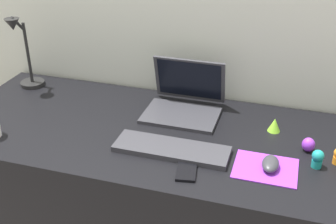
{
  "coord_description": "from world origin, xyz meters",
  "views": [
    {
      "loc": [
        0.43,
        -1.36,
        1.6
      ],
      "look_at": [
        0.01,
        0.0,
        0.83
      ],
      "focal_mm": 46.6,
      "sensor_mm": 36.0,
      "label": 1
    }
  ],
  "objects_px": {
    "toy_figurine_purple": "(308,145)",
    "keyboard": "(172,149)",
    "laptop": "(185,99)",
    "cell_phone": "(187,169)",
    "toy_figurine_lime": "(274,125)",
    "desk_lamp": "(24,55)",
    "mouse": "(270,164)",
    "toy_figurine_teal": "(318,158)"
  },
  "relations": [
    {
      "from": "desk_lamp",
      "to": "toy_figurine_purple",
      "type": "distance_m",
      "value": 1.26
    },
    {
      "from": "cell_phone",
      "to": "desk_lamp",
      "type": "xyz_separation_m",
      "value": [
        -0.86,
        0.41,
        0.16
      ]
    },
    {
      "from": "toy_figurine_purple",
      "to": "keyboard",
      "type": "bearing_deg",
      "value": -162.29
    },
    {
      "from": "toy_figurine_lime",
      "to": "desk_lamp",
      "type": "bearing_deg",
      "value": 176.65
    },
    {
      "from": "mouse",
      "to": "desk_lamp",
      "type": "xyz_separation_m",
      "value": [
        -1.13,
        0.32,
        0.14
      ]
    },
    {
      "from": "cell_phone",
      "to": "toy_figurine_purple",
      "type": "distance_m",
      "value": 0.45
    },
    {
      "from": "toy_figurine_teal",
      "to": "cell_phone",
      "type": "bearing_deg",
      "value": -160.01
    },
    {
      "from": "toy_figurine_lime",
      "to": "toy_figurine_teal",
      "type": "bearing_deg",
      "value": -51.55
    },
    {
      "from": "desk_lamp",
      "to": "toy_figurine_purple",
      "type": "height_order",
      "value": "desk_lamp"
    },
    {
      "from": "toy_figurine_teal",
      "to": "laptop",
      "type": "bearing_deg",
      "value": 153.86
    },
    {
      "from": "laptop",
      "to": "toy_figurine_purple",
      "type": "relative_size",
      "value": 5.89
    },
    {
      "from": "desk_lamp",
      "to": "toy_figurine_teal",
      "type": "xyz_separation_m",
      "value": [
        1.27,
        -0.26,
        -0.13
      ]
    },
    {
      "from": "cell_phone",
      "to": "toy_figurine_teal",
      "type": "height_order",
      "value": "toy_figurine_teal"
    },
    {
      "from": "toy_figurine_purple",
      "to": "toy_figurine_teal",
      "type": "relative_size",
      "value": 0.79
    },
    {
      "from": "laptop",
      "to": "desk_lamp",
      "type": "relative_size",
      "value": 0.87
    },
    {
      "from": "keyboard",
      "to": "toy_figurine_purple",
      "type": "relative_size",
      "value": 8.06
    },
    {
      "from": "mouse",
      "to": "toy_figurine_purple",
      "type": "bearing_deg",
      "value": 52.36
    },
    {
      "from": "desk_lamp",
      "to": "toy_figurine_purple",
      "type": "bearing_deg",
      "value": -7.75
    },
    {
      "from": "toy_figurine_purple",
      "to": "toy_figurine_lime",
      "type": "relative_size",
      "value": 0.95
    },
    {
      "from": "desk_lamp",
      "to": "toy_figurine_lime",
      "type": "bearing_deg",
      "value": -3.35
    },
    {
      "from": "laptop",
      "to": "toy_figurine_lime",
      "type": "relative_size",
      "value": 5.6
    },
    {
      "from": "mouse",
      "to": "desk_lamp",
      "type": "height_order",
      "value": "desk_lamp"
    },
    {
      "from": "keyboard",
      "to": "cell_phone",
      "type": "height_order",
      "value": "keyboard"
    },
    {
      "from": "keyboard",
      "to": "toy_figurine_purple",
      "type": "bearing_deg",
      "value": 17.71
    },
    {
      "from": "toy_figurine_purple",
      "to": "toy_figurine_lime",
      "type": "bearing_deg",
      "value": 140.72
    },
    {
      "from": "mouse",
      "to": "desk_lamp",
      "type": "distance_m",
      "value": 1.18
    },
    {
      "from": "toy_figurine_lime",
      "to": "keyboard",
      "type": "bearing_deg",
      "value": -143.04
    },
    {
      "from": "laptop",
      "to": "cell_phone",
      "type": "distance_m",
      "value": 0.43
    },
    {
      "from": "keyboard",
      "to": "mouse",
      "type": "bearing_deg",
      "value": -0.81
    },
    {
      "from": "desk_lamp",
      "to": "toy_figurine_purple",
      "type": "relative_size",
      "value": 6.8
    },
    {
      "from": "laptop",
      "to": "cell_phone",
      "type": "xyz_separation_m",
      "value": [
        0.12,
        -0.41,
        -0.05
      ]
    },
    {
      "from": "laptop",
      "to": "toy_figurine_purple",
      "type": "distance_m",
      "value": 0.52
    },
    {
      "from": "cell_phone",
      "to": "toy_figurine_lime",
      "type": "relative_size",
      "value": 2.39
    },
    {
      "from": "mouse",
      "to": "toy_figurine_purple",
      "type": "relative_size",
      "value": 1.89
    },
    {
      "from": "mouse",
      "to": "desk_lamp",
      "type": "bearing_deg",
      "value": 164.08
    },
    {
      "from": "keyboard",
      "to": "cell_phone",
      "type": "relative_size",
      "value": 3.2
    },
    {
      "from": "mouse",
      "to": "toy_figurine_teal",
      "type": "relative_size",
      "value": 1.48
    },
    {
      "from": "cell_phone",
      "to": "toy_figurine_lime",
      "type": "distance_m",
      "value": 0.43
    },
    {
      "from": "laptop",
      "to": "toy_figurine_lime",
      "type": "height_order",
      "value": "laptop"
    },
    {
      "from": "desk_lamp",
      "to": "toy_figurine_teal",
      "type": "height_order",
      "value": "desk_lamp"
    },
    {
      "from": "mouse",
      "to": "toy_figurine_lime",
      "type": "xyz_separation_m",
      "value": [
        -0.01,
        0.26,
        0.01
      ]
    },
    {
      "from": "cell_phone",
      "to": "toy_figurine_teal",
      "type": "distance_m",
      "value": 0.44
    }
  ]
}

